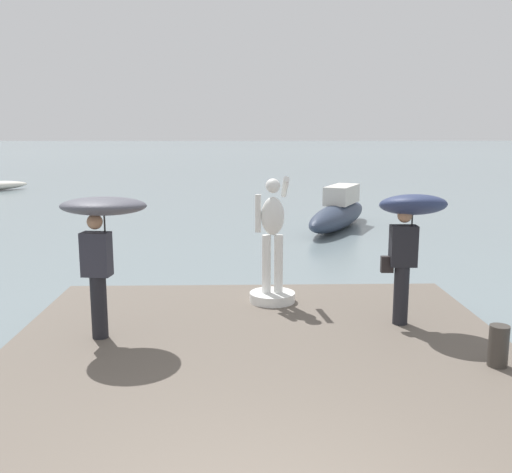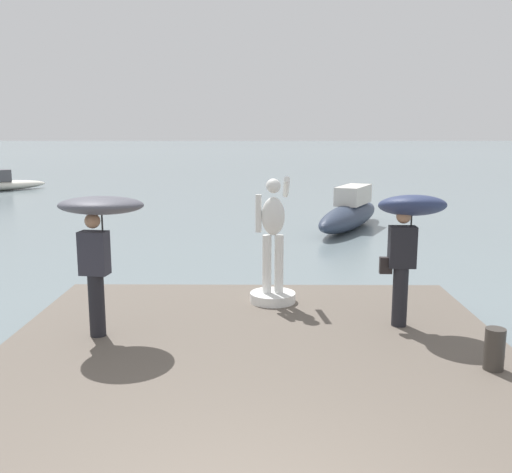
{
  "view_description": "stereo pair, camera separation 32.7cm",
  "coord_description": "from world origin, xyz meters",
  "px_view_note": "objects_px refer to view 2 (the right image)",
  "views": [
    {
      "loc": [
        -0.24,
        -3.32,
        3.19
      ],
      "look_at": [
        0.0,
        5.69,
        1.55
      ],
      "focal_mm": 39.97,
      "sensor_mm": 36.0,
      "label": 1
    },
    {
      "loc": [
        0.09,
        -3.33,
        3.19
      ],
      "look_at": [
        0.0,
        5.69,
        1.55
      ],
      "focal_mm": 39.97,
      "sensor_mm": 36.0,
      "label": 2
    }
  ],
  "objects_px": {
    "statue_white_figure": "(273,256)",
    "mooring_bollard": "(494,349)",
    "onlooker_left": "(100,222)",
    "boat_far": "(350,213)",
    "onlooker_right": "(409,223)"
  },
  "relations": [
    {
      "from": "statue_white_figure",
      "to": "mooring_bollard",
      "type": "bearing_deg",
      "value": -46.88
    },
    {
      "from": "statue_white_figure",
      "to": "onlooker_left",
      "type": "bearing_deg",
      "value": -145.52
    },
    {
      "from": "statue_white_figure",
      "to": "boat_far",
      "type": "bearing_deg",
      "value": 74.16
    },
    {
      "from": "onlooker_left",
      "to": "boat_far",
      "type": "xyz_separation_m",
      "value": [
        5.18,
        11.49,
        -1.47
      ]
    },
    {
      "from": "onlooker_left",
      "to": "mooring_bollard",
      "type": "xyz_separation_m",
      "value": [
        4.97,
        -1.13,
        -1.35
      ]
    },
    {
      "from": "statue_white_figure",
      "to": "onlooker_right",
      "type": "height_order",
      "value": "statue_white_figure"
    },
    {
      "from": "onlooker_left",
      "to": "boat_far",
      "type": "distance_m",
      "value": 12.69
    },
    {
      "from": "onlooker_right",
      "to": "boat_far",
      "type": "height_order",
      "value": "onlooker_right"
    },
    {
      "from": "mooring_bollard",
      "to": "boat_far",
      "type": "relative_size",
      "value": 0.1
    },
    {
      "from": "onlooker_right",
      "to": "mooring_bollard",
      "type": "xyz_separation_m",
      "value": [
        0.67,
        -1.61,
        -1.27
      ]
    },
    {
      "from": "statue_white_figure",
      "to": "onlooker_left",
      "type": "distance_m",
      "value": 3.01
    },
    {
      "from": "statue_white_figure",
      "to": "onlooker_right",
      "type": "distance_m",
      "value": 2.37
    },
    {
      "from": "statue_white_figure",
      "to": "boat_far",
      "type": "xyz_separation_m",
      "value": [
        2.8,
        9.85,
        -0.64
      ]
    },
    {
      "from": "mooring_bollard",
      "to": "onlooker_right",
      "type": "bearing_deg",
      "value": 112.69
    },
    {
      "from": "mooring_bollard",
      "to": "onlooker_left",
      "type": "bearing_deg",
      "value": 167.19
    }
  ]
}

